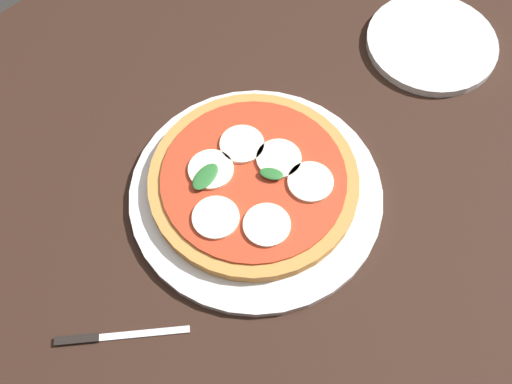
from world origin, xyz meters
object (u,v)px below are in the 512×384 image
at_px(dining_table, 244,248).
at_px(plate_white, 432,43).
at_px(pizza, 253,181).
at_px(knife, 105,337).
at_px(serving_tray, 256,193).

bearing_deg(dining_table, plate_white, -178.20).
relative_size(pizza, knife, 2.15).
xyz_separation_m(pizza, knife, (0.29, 0.02, -0.02)).
bearing_deg(plate_white, knife, 0.39).
bearing_deg(dining_table, pizza, -149.14).
relative_size(serving_tray, knife, 2.60).
height_order(dining_table, pizza, pizza).
bearing_deg(dining_table, serving_tray, -156.33).
bearing_deg(knife, serving_tray, -177.96).
height_order(pizza, knife, pizza).
relative_size(pizza, plate_white, 1.39).
distance_m(pizza, plate_white, 0.40).
height_order(dining_table, plate_white, plate_white).
height_order(serving_tray, plate_white, plate_white).
bearing_deg(serving_tray, knife, 2.04).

